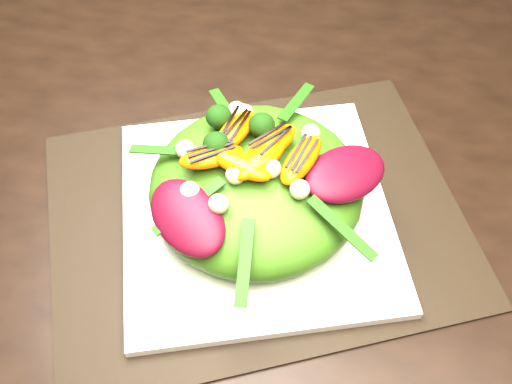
# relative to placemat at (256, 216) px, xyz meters

# --- Properties ---
(placemat) EXTENTS (0.53, 0.47, 0.00)m
(placemat) POSITION_rel_placemat_xyz_m (0.00, 0.00, 0.00)
(placemat) COLOR black
(placemat) RESTS_ON dining_table
(plate_base) EXTENTS (0.35, 0.35, 0.01)m
(plate_base) POSITION_rel_placemat_xyz_m (0.00, 0.00, 0.01)
(plate_base) COLOR white
(plate_base) RESTS_ON placemat
(salad_bowl) EXTENTS (0.29, 0.29, 0.02)m
(salad_bowl) POSITION_rel_placemat_xyz_m (0.00, 0.00, 0.02)
(salad_bowl) COLOR white
(salad_bowl) RESTS_ON plate_base
(lettuce_mound) EXTENTS (0.27, 0.27, 0.07)m
(lettuce_mound) POSITION_rel_placemat_xyz_m (0.00, 0.00, 0.05)
(lettuce_mound) COLOR #3E7014
(lettuce_mound) RESTS_ON salad_bowl
(radicchio_leaf) EXTENTS (0.11, 0.10, 0.02)m
(radicchio_leaf) POSITION_rel_placemat_xyz_m (0.09, 0.00, 0.09)
(radicchio_leaf) COLOR #480715
(radicchio_leaf) RESTS_ON lettuce_mound
(orange_segment) EXTENTS (0.07, 0.05, 0.02)m
(orange_segment) POSITION_rel_placemat_xyz_m (-0.02, 0.02, 0.10)
(orange_segment) COLOR #E95903
(orange_segment) RESTS_ON lettuce_mound
(broccoli_floret) EXTENTS (0.04, 0.04, 0.04)m
(broccoli_floret) POSITION_rel_placemat_xyz_m (-0.06, 0.04, 0.10)
(broccoli_floret) COLOR black
(broccoli_floret) RESTS_ON lettuce_mound
(macadamia_nut) EXTENTS (0.02, 0.02, 0.02)m
(macadamia_nut) POSITION_rel_placemat_xyz_m (0.04, -0.03, 0.10)
(macadamia_nut) COLOR beige
(macadamia_nut) RESTS_ON lettuce_mound
(balsamic_drizzle) EXTENTS (0.04, 0.02, 0.00)m
(balsamic_drizzle) POSITION_rel_placemat_xyz_m (-0.02, 0.02, 0.11)
(balsamic_drizzle) COLOR black
(balsamic_drizzle) RESTS_ON orange_segment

